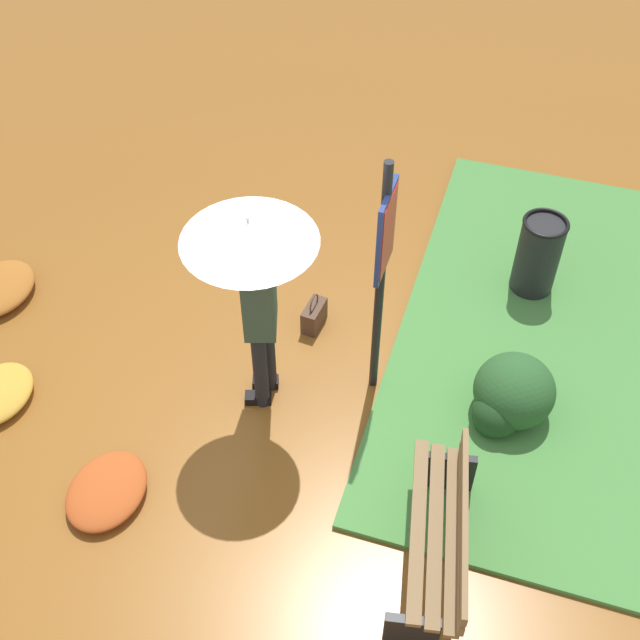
# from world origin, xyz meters

# --- Properties ---
(ground_plane) EXTENTS (18.00, 18.00, 0.00)m
(ground_plane) POSITION_xyz_m (0.00, 0.00, 0.00)
(ground_plane) COLOR brown
(grass_verge) EXTENTS (4.80, 4.00, 0.05)m
(grass_verge) POSITION_xyz_m (-1.58, 2.80, 0.03)
(grass_verge) COLOR #47843D
(grass_verge) RESTS_ON ground_plane
(person_with_umbrella) EXTENTS (0.96, 0.96, 2.04)m
(person_with_umbrella) POSITION_xyz_m (-0.15, -0.09, 1.55)
(person_with_umbrella) COLOR black
(person_with_umbrella) RESTS_ON ground_plane
(info_sign_post) EXTENTS (0.44, 0.07, 2.30)m
(info_sign_post) POSITION_xyz_m (-0.61, 0.73, 1.44)
(info_sign_post) COLOR black
(info_sign_post) RESTS_ON ground_plane
(handbag) EXTENTS (0.31, 0.17, 0.37)m
(handbag) POSITION_xyz_m (-1.11, 0.03, 0.13)
(handbag) COLOR #4C3323
(handbag) RESTS_ON ground_plane
(park_bench) EXTENTS (1.40, 0.61, 0.75)m
(park_bench) POSITION_xyz_m (0.87, 1.58, 0.40)
(park_bench) COLOR black
(park_bench) RESTS_ON ground_plane
(trash_bin) EXTENTS (0.42, 0.42, 0.83)m
(trash_bin) POSITION_xyz_m (-2.17, 1.85, 0.42)
(trash_bin) COLOR black
(trash_bin) RESTS_ON ground_plane
(shrub_cluster) EXTENTS (0.72, 0.66, 0.59)m
(shrub_cluster) POSITION_xyz_m (-0.61, 1.86, 0.28)
(shrub_cluster) COLOR #285628
(shrub_cluster) RESTS_ON ground_plane
(leaf_pile_near_person) EXTENTS (0.72, 0.58, 0.16)m
(leaf_pile_near_person) POSITION_xyz_m (1.07, -0.92, 0.08)
(leaf_pile_near_person) COLOR #B74C1E
(leaf_pile_near_person) RESTS_ON ground_plane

